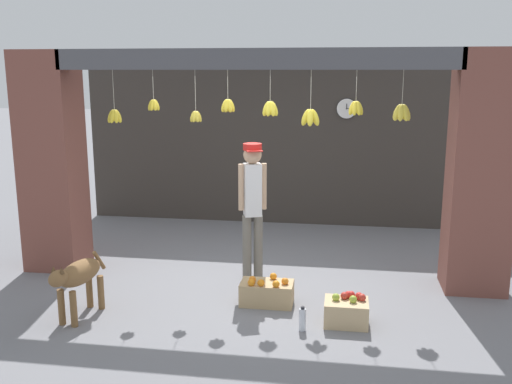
{
  "coord_description": "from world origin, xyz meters",
  "views": [
    {
      "loc": [
        1.07,
        -6.48,
        2.57
      ],
      "look_at": [
        0.0,
        0.44,
        1.07
      ],
      "focal_mm": 40.0,
      "sensor_mm": 36.0,
      "label": 1
    }
  ],
  "objects_px": {
    "dog": "(78,277)",
    "water_bottle": "(302,319)",
    "fruit_crate_oranges": "(267,292)",
    "fruit_crate_apples": "(347,311)",
    "wall_clock": "(347,109)",
    "shopkeeper": "(253,201)"
  },
  "relations": [
    {
      "from": "fruit_crate_oranges",
      "to": "water_bottle",
      "type": "xyz_separation_m",
      "value": [
        0.44,
        -0.6,
        -0.02
      ]
    },
    {
      "from": "fruit_crate_apples",
      "to": "water_bottle",
      "type": "xyz_separation_m",
      "value": [
        -0.44,
        -0.22,
        -0.02
      ]
    },
    {
      "from": "shopkeeper",
      "to": "fruit_crate_apples",
      "type": "distance_m",
      "value": 1.78
    },
    {
      "from": "dog",
      "to": "wall_clock",
      "type": "xyz_separation_m",
      "value": [
        2.73,
        4.12,
        1.5
      ]
    },
    {
      "from": "fruit_crate_oranges",
      "to": "fruit_crate_apples",
      "type": "bearing_deg",
      "value": -23.26
    },
    {
      "from": "dog",
      "to": "fruit_crate_apples",
      "type": "bearing_deg",
      "value": 106.7
    },
    {
      "from": "dog",
      "to": "water_bottle",
      "type": "xyz_separation_m",
      "value": [
        2.35,
        0.06,
        -0.34
      ]
    },
    {
      "from": "water_bottle",
      "to": "shopkeeper",
      "type": "bearing_deg",
      "value": 119.49
    },
    {
      "from": "dog",
      "to": "water_bottle",
      "type": "bearing_deg",
      "value": 102.37
    },
    {
      "from": "fruit_crate_apples",
      "to": "fruit_crate_oranges",
      "type": "bearing_deg",
      "value": 156.74
    },
    {
      "from": "dog",
      "to": "wall_clock",
      "type": "height_order",
      "value": "wall_clock"
    },
    {
      "from": "dog",
      "to": "water_bottle",
      "type": "relative_size",
      "value": 3.53
    },
    {
      "from": "fruit_crate_oranges",
      "to": "water_bottle",
      "type": "distance_m",
      "value": 0.75
    },
    {
      "from": "shopkeeper",
      "to": "wall_clock",
      "type": "relative_size",
      "value": 5.13
    },
    {
      "from": "water_bottle",
      "to": "wall_clock",
      "type": "distance_m",
      "value": 4.48
    },
    {
      "from": "fruit_crate_apples",
      "to": "wall_clock",
      "type": "distance_m",
      "value": 4.25
    },
    {
      "from": "fruit_crate_apples",
      "to": "water_bottle",
      "type": "height_order",
      "value": "fruit_crate_apples"
    },
    {
      "from": "fruit_crate_apples",
      "to": "water_bottle",
      "type": "distance_m",
      "value": 0.49
    },
    {
      "from": "fruit_crate_apples",
      "to": "wall_clock",
      "type": "xyz_separation_m",
      "value": [
        -0.05,
        3.84,
        1.82
      ]
    },
    {
      "from": "water_bottle",
      "to": "wall_clock",
      "type": "relative_size",
      "value": 0.76
    },
    {
      "from": "dog",
      "to": "wall_clock",
      "type": "distance_m",
      "value": 5.17
    },
    {
      "from": "fruit_crate_oranges",
      "to": "fruit_crate_apples",
      "type": "distance_m",
      "value": 0.96
    }
  ]
}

